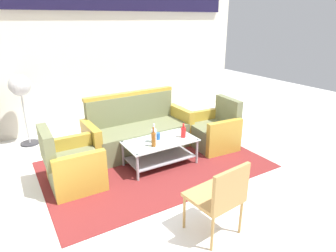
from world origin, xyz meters
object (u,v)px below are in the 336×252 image
Objects in this scene: bottle_brown at (154,139)px; armchair_left at (72,166)px; cup at (158,136)px; bottle_clear at (154,135)px; armchair_right at (214,132)px; wicker_chair at (220,195)px; couch at (139,132)px; coffee_table at (160,149)px; bottle_red at (183,132)px; pedestal_fan at (20,90)px.

armchair_left is at bearing 168.25° from bottle_brown.
bottle_clear is at bearing -145.44° from cup.
armchair_right reaches higher than cup.
armchair_right is at bearing 45.47° from wicker_chair.
couch is 2.14× the size of armchair_left.
cup is at bearing 89.52° from armchair_left.
coffee_table is 0.20m from cup.
armchair_left is 1.31m from coffee_table.
cup is (0.10, 0.07, -0.06)m from bottle_clear.
coffee_table is 0.27m from bottle_clear.
bottle_red is at bearing 85.07° from armchair_left.
armchair_right is 3.78× the size of bottle_red.
cup is (-0.00, 0.07, 0.19)m from coffee_table.
armchair_left is (-1.28, -0.60, -0.03)m from couch.
bottle_red is 0.18× the size of pedestal_fan.
armchair_left is at bearing 178.72° from cup.
armchair_left is at bearing 114.60° from wicker_chair.
bottle_clear is 2.51m from pedestal_fan.
bottle_brown is (-0.56, -0.06, 0.03)m from bottle_red.
couch is at bearing 115.89° from armchair_left.
coffee_table is at bearing 75.21° from wicker_chair.
bottle_brown is at bearing 104.00° from armchair_right.
wicker_chair is at bearing 83.24° from couch.
pedestal_fan is at bearing 128.64° from bottle_clear.
coffee_table is 11.00× the size of cup.
cup is at bearing 91.76° from coffee_table.
bottle_brown reaches higher than cup.
pedestal_fan is (-0.34, 1.82, 0.73)m from armchair_left.
bottle_brown is 0.23× the size of pedestal_fan.
pedestal_fan reaches higher than cup.
armchair_left is 1.99m from pedestal_fan.
armchair_left is at bearing 94.05° from armchair_right.
bottle_clear is (-0.48, 0.07, 0.03)m from bottle_red.
armchair_right is 0.82m from bottle_red.
couch is 18.16× the size of cup.
cup is 0.08× the size of pedestal_fan.
pedestal_fan reaches higher than bottle_clear.
coffee_table is at bearing -88.24° from cup.
armchair_left and armchair_right have the same top height.
cup is at bearing 48.30° from bottle_brown.
bottle_brown is (-0.18, -0.13, 0.25)m from coffee_table.
bottle_clear reaches higher than cup.
bottle_brown is 2.57m from pedestal_fan.
couch is 2.14× the size of armchair_right.
coffee_table is (-1.15, -0.10, -0.02)m from armchair_right.
cup is 1.76m from wicker_chair.
armchair_right is (1.19, -0.59, -0.03)m from couch.
bottle_clear is at bearing 86.04° from armchair_left.
armchair_right is 1.01× the size of wicker_chair.
cup is 2.54m from pedestal_fan.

